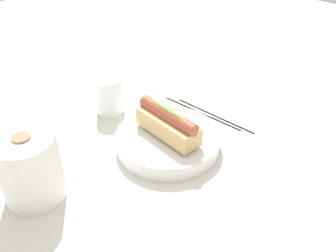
% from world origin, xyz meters
% --- Properties ---
extents(ground_plane, '(2.40, 2.40, 0.00)m').
position_xyz_m(ground_plane, '(0.00, 0.00, 0.00)').
color(ground_plane, silver).
extents(serving_bowl, '(0.23, 0.23, 0.04)m').
position_xyz_m(serving_bowl, '(-0.01, 0.01, 0.02)').
color(serving_bowl, white).
rests_on(serving_bowl, ground_plane).
extents(hotdog_front, '(0.16, 0.07, 0.06)m').
position_xyz_m(hotdog_front, '(-0.01, 0.01, 0.06)').
color(hotdog_front, '#DBB270').
rests_on(hotdog_front, serving_bowl).
extents(water_glass, '(0.07, 0.07, 0.09)m').
position_xyz_m(water_glass, '(0.19, -0.01, 0.04)').
color(water_glass, white).
rests_on(water_glass, ground_plane).
extents(paper_towel_roll, '(0.11, 0.11, 0.13)m').
position_xyz_m(paper_towel_roll, '(0.09, 0.27, 0.07)').
color(paper_towel_roll, white).
rests_on(paper_towel_roll, ground_plane).
extents(chopstick_near, '(0.22, 0.01, 0.01)m').
position_xyz_m(chopstick_near, '(0.01, -0.14, 0.00)').
color(chopstick_near, black).
rests_on(chopstick_near, ground_plane).
extents(chopstick_far, '(0.22, 0.01, 0.01)m').
position_xyz_m(chopstick_far, '(-0.02, -0.15, 0.00)').
color(chopstick_far, black).
rests_on(chopstick_far, ground_plane).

